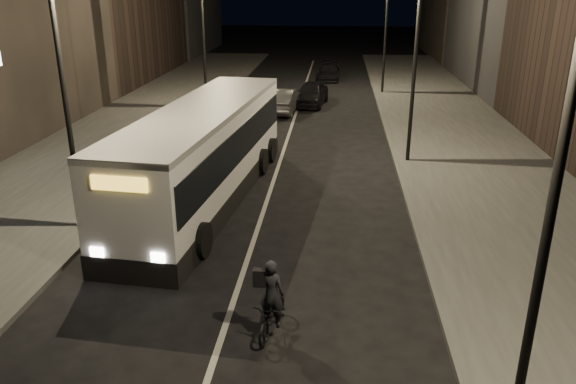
% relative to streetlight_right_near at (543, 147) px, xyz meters
% --- Properties ---
extents(ground, '(180.00, 180.00, 0.00)m').
position_rel_streetlight_right_near_xyz_m(ground, '(-5.33, 4.00, -5.36)').
color(ground, black).
rests_on(ground, ground).
extents(sidewalk_right, '(7.00, 70.00, 0.16)m').
position_rel_streetlight_right_near_xyz_m(sidewalk_right, '(3.17, 18.00, -5.28)').
color(sidewalk_right, '#383835').
rests_on(sidewalk_right, ground).
extents(sidewalk_left, '(7.00, 70.00, 0.16)m').
position_rel_streetlight_right_near_xyz_m(sidewalk_left, '(-13.83, 18.00, -5.28)').
color(sidewalk_left, '#383835').
rests_on(sidewalk_left, ground).
extents(streetlight_right_near, '(1.20, 0.44, 8.12)m').
position_rel_streetlight_right_near_xyz_m(streetlight_right_near, '(0.00, 0.00, 0.00)').
color(streetlight_right_near, black).
rests_on(streetlight_right_near, sidewalk_right).
extents(streetlight_right_mid, '(1.20, 0.44, 8.12)m').
position_rel_streetlight_right_near_xyz_m(streetlight_right_mid, '(0.00, 16.00, 0.00)').
color(streetlight_right_mid, black).
rests_on(streetlight_right_mid, sidewalk_right).
extents(streetlight_right_far, '(1.20, 0.44, 8.12)m').
position_rel_streetlight_right_near_xyz_m(streetlight_right_far, '(0.00, 32.00, 0.00)').
color(streetlight_right_far, black).
rests_on(streetlight_right_far, sidewalk_right).
extents(streetlight_left_near, '(1.20, 0.44, 8.12)m').
position_rel_streetlight_right_near_xyz_m(streetlight_left_near, '(-10.66, 8.00, 0.00)').
color(streetlight_left_near, black).
rests_on(streetlight_left_near, sidewalk_left).
extents(streetlight_left_far, '(1.20, 0.44, 8.12)m').
position_rel_streetlight_right_near_xyz_m(streetlight_left_far, '(-10.66, 26.00, 0.00)').
color(streetlight_left_far, black).
rests_on(streetlight_left_far, sidewalk_left).
extents(city_bus, '(3.96, 12.90, 3.43)m').
position_rel_streetlight_right_near_xyz_m(city_bus, '(-7.56, 11.03, -3.50)').
color(city_bus, silver).
rests_on(city_bus, ground).
extents(cyclist_on_bicycle, '(0.93, 1.77, 1.94)m').
position_rel_streetlight_right_near_xyz_m(cyclist_on_bicycle, '(-4.21, 2.88, -4.71)').
color(cyclist_on_bicycle, black).
rests_on(cyclist_on_bicycle, ground).
extents(car_near, '(2.33, 4.55, 1.48)m').
position_rel_streetlight_right_near_xyz_m(car_near, '(-4.53, 27.86, -4.62)').
color(car_near, black).
rests_on(car_near, ground).
extents(car_mid, '(1.91, 4.51, 1.45)m').
position_rel_streetlight_right_near_xyz_m(car_mid, '(-6.13, 25.66, -4.64)').
color(car_mid, '#3B3B3E').
rests_on(car_mid, ground).
extents(car_far, '(1.76, 4.19, 1.21)m').
position_rel_streetlight_right_near_xyz_m(car_far, '(-3.56, 37.80, -4.76)').
color(car_far, black).
rests_on(car_far, ground).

